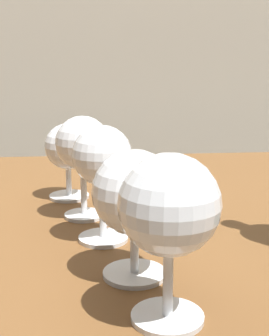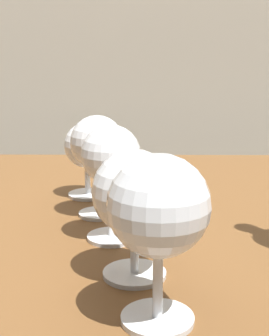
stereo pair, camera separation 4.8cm
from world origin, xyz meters
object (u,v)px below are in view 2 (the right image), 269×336
(wine_glass_rose, at_px, (97,145))
(wine_glass_merlot, at_px, (111,158))
(wine_glass_white, at_px, (159,209))
(wine_glass_cabernet, at_px, (87,148))
(wine_glass_pinot, at_px, (134,194))

(wine_glass_rose, bearing_deg, wine_glass_merlot, -74.83)
(wine_glass_white, distance_m, wine_glass_cabernet, 0.39)
(wine_glass_white, xyz_separation_m, wine_glass_merlot, (-0.05, 0.19, 0.00))
(wine_glass_pinot, relative_size, wine_glass_cabernet, 1.12)
(wine_glass_white, bearing_deg, wine_glass_pinot, 103.42)
(wine_glass_pinot, height_order, wine_glass_cabernet, wine_glass_pinot)
(wine_glass_pinot, distance_m, wine_glass_cabernet, 0.30)
(wine_glass_white, relative_size, wine_glass_pinot, 1.10)
(wine_glass_merlot, height_order, wine_glass_rose, same)
(wine_glass_merlot, bearing_deg, wine_glass_rose, 105.17)
(wine_glass_pinot, xyz_separation_m, wine_glass_cabernet, (-0.08, 0.29, -0.01))
(wine_glass_rose, xyz_separation_m, wine_glass_cabernet, (-0.03, 0.10, -0.02))
(wine_glass_cabernet, bearing_deg, wine_glass_merlot, -75.10)
(wine_glass_pinot, height_order, wine_glass_rose, wine_glass_rose)
(wine_glass_rose, bearing_deg, wine_glass_cabernet, 104.65)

